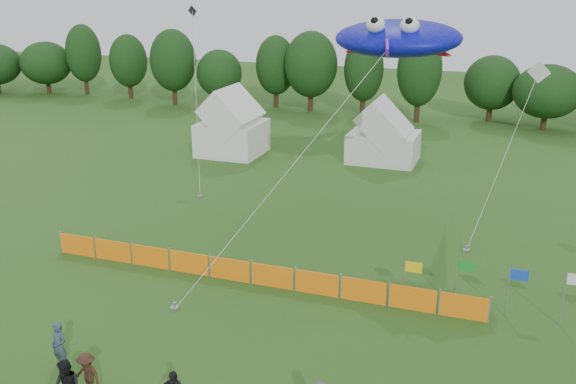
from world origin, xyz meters
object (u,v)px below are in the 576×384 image
(spectator_c, at_px, (87,375))
(stingray_kite, at_px, (400,38))
(tent_right, at_px, (384,138))
(spectator_a, at_px, (59,346))
(tent_left, at_px, (232,127))
(barrier_fence, at_px, (251,273))

(spectator_c, relative_size, stingray_kite, 0.08)
(tent_right, relative_size, spectator_a, 2.85)
(tent_right, height_order, stingray_kite, stingray_kite)
(tent_right, distance_m, spectator_c, 30.62)
(tent_right, bearing_deg, stingray_kite, -76.67)
(tent_left, xyz_separation_m, barrier_fence, (9.79, -19.63, -1.52))
(barrier_fence, bearing_deg, stingray_kite, 62.90)
(tent_left, bearing_deg, barrier_fence, -63.50)
(stingray_kite, bearing_deg, barrier_fence, -117.10)
(tent_left, relative_size, stingray_kite, 0.23)
(barrier_fence, distance_m, stingray_kite, 13.47)
(barrier_fence, distance_m, spectator_c, 9.24)
(spectator_a, distance_m, spectator_c, 2.09)
(stingray_kite, bearing_deg, tent_right, 103.33)
(spectator_a, relative_size, stingray_kite, 0.09)
(spectator_a, bearing_deg, spectator_c, -16.84)
(spectator_a, xyz_separation_m, spectator_c, (1.84, -0.98, -0.09))
(spectator_c, bearing_deg, tent_right, 92.66)
(barrier_fence, bearing_deg, spectator_c, -100.91)
(barrier_fence, height_order, spectator_c, spectator_c)
(spectator_c, height_order, stingray_kite, stingray_kite)
(tent_left, height_order, barrier_fence, tent_left)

